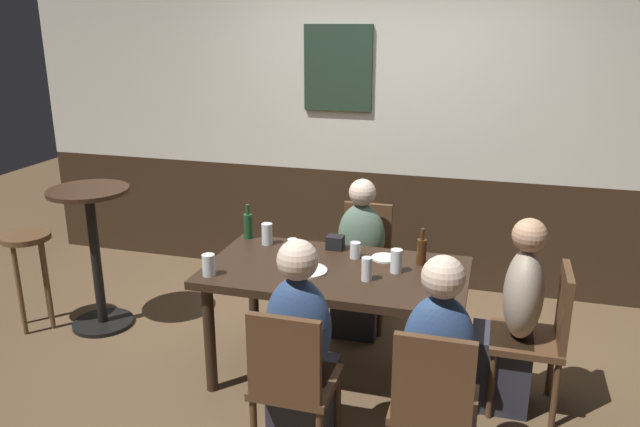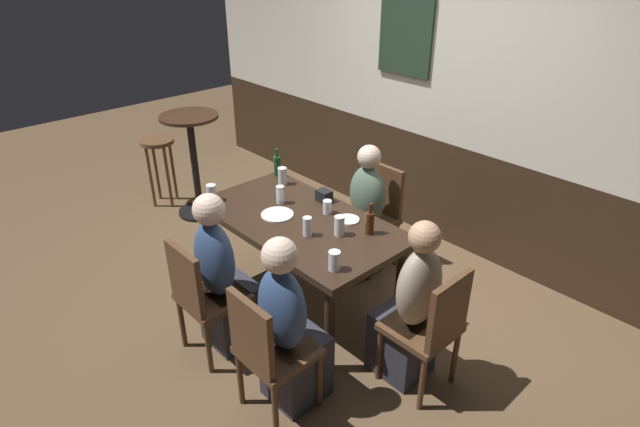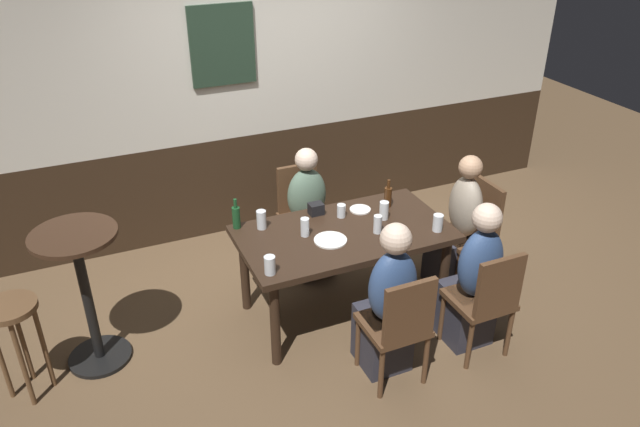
{
  "view_description": "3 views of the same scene",
  "coord_description": "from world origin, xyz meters",
  "px_view_note": "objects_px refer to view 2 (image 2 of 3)",
  "views": [
    {
      "loc": [
        0.88,
        -3.38,
        2.19
      ],
      "look_at": [
        -0.12,
        0.07,
        1.06
      ],
      "focal_mm": 35.06,
      "sensor_mm": 36.0,
      "label": 1
    },
    {
      "loc": [
        2.53,
        -2.15,
        2.57
      ],
      "look_at": [
        0.16,
        0.05,
        0.83
      ],
      "focal_mm": 29.24,
      "sensor_mm": 36.0,
      "label": 2
    },
    {
      "loc": [
        -1.74,
        -3.53,
        3.06
      ],
      "look_at": [
        -0.17,
        0.06,
        0.89
      ],
      "focal_mm": 34.46,
      "sensor_mm": 36.0,
      "label": 3
    }
  ],
  "objects_px": {
    "tumbler_water": "(327,207)",
    "beer_bottle_green": "(277,165)",
    "chair_right_near": "(268,348)",
    "plate_white_small": "(348,220)",
    "chair_head_east": "(431,325)",
    "beer_glass_tall": "(307,228)",
    "beer_glass_half": "(334,262)",
    "person_head_east": "(410,314)",
    "tumbler_short": "(282,177)",
    "bar_stool": "(159,154)",
    "beer_bottle_brown": "(370,222)",
    "plate_white_large": "(277,215)",
    "chair_mid_near": "(202,294)",
    "chair_mid_far": "(376,211)",
    "dining_table": "(300,229)",
    "person_mid_far": "(362,220)",
    "side_bar_table": "(194,157)",
    "pint_glass_amber": "(339,227)",
    "person_mid_near": "(223,283)",
    "pint_glass_pale": "(280,196)",
    "condiment_caddy": "(324,196)",
    "person_right_near": "(289,335)",
    "highball_clear": "(212,194)"
  },
  "relations": [
    {
      "from": "plate_white_small",
      "to": "dining_table",
      "type": "bearing_deg",
      "value": -136.59
    },
    {
      "from": "person_mid_far",
      "to": "side_bar_table",
      "type": "relative_size",
      "value": 1.07
    },
    {
      "from": "bar_stool",
      "to": "plate_white_small",
      "type": "bearing_deg",
      "value": 4.32
    },
    {
      "from": "tumbler_water",
      "to": "pint_glass_pale",
      "type": "distance_m",
      "value": 0.39
    },
    {
      "from": "person_head_east",
      "to": "side_bar_table",
      "type": "xyz_separation_m",
      "value": [
        -2.88,
        0.2,
        0.13
      ]
    },
    {
      "from": "person_mid_far",
      "to": "pint_glass_amber",
      "type": "relative_size",
      "value": 7.82
    },
    {
      "from": "tumbler_short",
      "to": "side_bar_table",
      "type": "bearing_deg",
      "value": -176.14
    },
    {
      "from": "tumbler_short",
      "to": "beer_glass_tall",
      "type": "distance_m",
      "value": 0.86
    },
    {
      "from": "person_mid_near",
      "to": "beer_glass_half",
      "type": "xyz_separation_m",
      "value": [
        0.64,
        0.42,
        0.29
      ]
    },
    {
      "from": "chair_mid_far",
      "to": "plate_white_large",
      "type": "height_order",
      "value": "chair_mid_far"
    },
    {
      "from": "person_head_east",
      "to": "plate_white_small",
      "type": "xyz_separation_m",
      "value": [
        -0.79,
        0.24,
        0.26
      ]
    },
    {
      "from": "chair_mid_far",
      "to": "beer_bottle_green",
      "type": "relative_size",
      "value": 3.67
    },
    {
      "from": "dining_table",
      "to": "beer_glass_half",
      "type": "distance_m",
      "value": 0.71
    },
    {
      "from": "dining_table",
      "to": "person_mid_near",
      "type": "distance_m",
      "value": 0.7
    },
    {
      "from": "highball_clear",
      "to": "beer_bottle_green",
      "type": "distance_m",
      "value": 0.67
    },
    {
      "from": "tumbler_water",
      "to": "beer_bottle_green",
      "type": "distance_m",
      "value": 0.81
    },
    {
      "from": "tumbler_short",
      "to": "plate_white_small",
      "type": "bearing_deg",
      "value": -3.21
    },
    {
      "from": "chair_head_east",
      "to": "chair_mid_far",
      "type": "relative_size",
      "value": 1.0
    },
    {
      "from": "beer_bottle_brown",
      "to": "plate_white_large",
      "type": "xyz_separation_m",
      "value": [
        -0.64,
        -0.3,
        -0.08
      ]
    },
    {
      "from": "dining_table",
      "to": "beer_bottle_brown",
      "type": "relative_size",
      "value": 6.81
    },
    {
      "from": "person_mid_near",
      "to": "plate_white_small",
      "type": "distance_m",
      "value": 0.99
    },
    {
      "from": "person_mid_near",
      "to": "beer_bottle_green",
      "type": "bearing_deg",
      "value": 124.24
    },
    {
      "from": "beer_bottle_green",
      "to": "side_bar_table",
      "type": "distance_m",
      "value": 1.16
    },
    {
      "from": "person_mid_far",
      "to": "beer_glass_half",
      "type": "relative_size",
      "value": 8.6
    },
    {
      "from": "chair_head_east",
      "to": "tumbler_short",
      "type": "bearing_deg",
      "value": 170.71
    },
    {
      "from": "person_head_east",
      "to": "beer_bottle_brown",
      "type": "relative_size",
      "value": 5.0
    },
    {
      "from": "person_right_near",
      "to": "beer_glass_tall",
      "type": "relative_size",
      "value": 8.39
    },
    {
      "from": "chair_right_near",
      "to": "bar_stool",
      "type": "relative_size",
      "value": 1.22
    },
    {
      "from": "chair_mid_near",
      "to": "beer_bottle_brown",
      "type": "bearing_deg",
      "value": 65.41
    },
    {
      "from": "tumbler_water",
      "to": "beer_bottle_brown",
      "type": "relative_size",
      "value": 0.45
    },
    {
      "from": "chair_head_east",
      "to": "person_right_near",
      "type": "distance_m",
      "value": 0.85
    },
    {
      "from": "tumbler_short",
      "to": "plate_white_small",
      "type": "relative_size",
      "value": 0.87
    },
    {
      "from": "chair_head_east",
      "to": "beer_glass_tall",
      "type": "relative_size",
      "value": 6.29
    },
    {
      "from": "beer_glass_half",
      "to": "beer_bottle_green",
      "type": "relative_size",
      "value": 0.54
    },
    {
      "from": "chair_head_east",
      "to": "plate_white_small",
      "type": "bearing_deg",
      "value": 165.71
    },
    {
      "from": "person_mid_far",
      "to": "pint_glass_amber",
      "type": "height_order",
      "value": "person_mid_far"
    },
    {
      "from": "person_head_east",
      "to": "condiment_caddy",
      "type": "relative_size",
      "value": 10.51
    },
    {
      "from": "pint_glass_amber",
      "to": "plate_white_small",
      "type": "bearing_deg",
      "value": 118.35
    },
    {
      "from": "person_head_east",
      "to": "pint_glass_amber",
      "type": "xyz_separation_m",
      "value": [
        -0.68,
        0.05,
        0.31
      ]
    },
    {
      "from": "dining_table",
      "to": "tumbler_water",
      "type": "bearing_deg",
      "value": 70.64
    },
    {
      "from": "tumbler_short",
      "to": "plate_white_small",
      "type": "distance_m",
      "value": 0.81
    },
    {
      "from": "beer_glass_half",
      "to": "chair_mid_near",
      "type": "bearing_deg",
      "value": -137.88
    },
    {
      "from": "chair_right_near",
      "to": "plate_white_small",
      "type": "distance_m",
      "value": 1.2
    },
    {
      "from": "beer_glass_tall",
      "to": "plate_white_large",
      "type": "xyz_separation_m",
      "value": [
        -0.37,
        0.03,
        -0.05
      ]
    },
    {
      "from": "beer_glass_half",
      "to": "tumbler_water",
      "type": "xyz_separation_m",
      "value": [
        -0.56,
        0.48,
        -0.01
      ]
    },
    {
      "from": "pint_glass_pale",
      "to": "condiment_caddy",
      "type": "bearing_deg",
      "value": 52.86
    },
    {
      "from": "chair_right_near",
      "to": "beer_glass_tall",
      "type": "distance_m",
      "value": 0.92
    },
    {
      "from": "chair_head_east",
      "to": "chair_right_near",
      "type": "bearing_deg",
      "value": -121.1
    },
    {
      "from": "beer_glass_half",
      "to": "tumbler_short",
      "type": "xyz_separation_m",
      "value": [
        -1.19,
        0.56,
        0.01
      ]
    },
    {
      "from": "plate_white_large",
      "to": "bar_stool",
      "type": "height_order",
      "value": "plate_white_large"
    }
  ]
}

